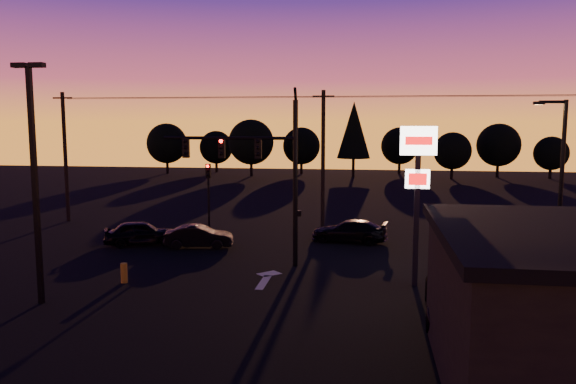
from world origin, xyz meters
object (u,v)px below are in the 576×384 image
bollard (124,273)px  pylon_sign (418,171)px  traffic_signal_mast (262,165)px  car_left (141,233)px  parking_lot_light (34,168)px  suv_parked (461,300)px  car_right (349,231)px  secondary_signal (208,188)px  car_mid (199,236)px  streetlight (560,176)px

bollard → pylon_sign: bearing=6.4°
traffic_signal_mast → car_left: (-7.73, 3.46, -4.24)m
parking_lot_light → pylon_sign: parking_lot_light is taller
traffic_signal_mast → suv_parked: 11.46m
car_right → suv_parked: size_ratio=0.85×
secondary_signal → car_mid: bearing=-81.4°
pylon_sign → suv_parked: bearing=-72.8°
secondary_signal → pylon_sign: size_ratio=0.64×
streetlight → car_mid: bearing=174.6°
secondary_signal → bollard: 11.67m
streetlight → car_left: (-21.73, 1.95, -3.72)m
parking_lot_light → suv_parked: parking_lot_light is taller
bollard → suv_parked: suv_parked is taller
traffic_signal_mast → car_mid: size_ratio=2.27×
streetlight → car_left: 22.14m
secondary_signal → suv_parked: 19.48m
pylon_sign → car_right: bearing=110.2°
traffic_signal_mast → bollard: (-5.42, -3.91, -4.50)m
parking_lot_light → car_mid: bearing=72.9°
traffic_signal_mast → car_right: (4.00, 5.92, -4.29)m
traffic_signal_mast → parking_lot_light: parking_lot_light is taller
car_right → suv_parked: bearing=27.6°
secondary_signal → car_left: size_ratio=1.06×
car_right → suv_parked: (4.37, -12.52, 0.08)m
parking_lot_light → car_mid: size_ratio=2.42×
car_mid → suv_parked: (12.63, -9.84, 0.10)m
streetlight → car_left: size_ratio=1.96×
bollard → suv_parked: bearing=-11.1°
suv_parked → parking_lot_light: bearing=-173.7°
bollard → suv_parked: (13.79, -2.69, 0.29)m
traffic_signal_mast → bollard: bearing=-144.2°
parking_lot_light → car_left: 11.41m
parking_lot_light → car_mid: parking_lot_light is taller
traffic_signal_mast → car_right: traffic_signal_mast is taller
secondary_signal → pylon_sign: (12.00, -9.99, 2.05)m
streetlight → car_right: size_ratio=1.81×
secondary_signal → car_mid: (0.64, -4.25, -2.24)m
traffic_signal_mast → car_mid: bearing=142.7°
secondary_signal → car_mid: 4.85m
parking_lot_light → pylon_sign: size_ratio=1.34×
secondary_signal → parking_lot_light: parking_lot_light is taller
traffic_signal_mast → secondary_signal: traffic_signal_mast is taller
parking_lot_light → car_mid: (3.14, 10.24, -4.65)m
car_right → secondary_signal: bearing=-91.7°
bollard → car_left: size_ratio=0.21×
parking_lot_light → suv_parked: size_ratio=1.76×
traffic_signal_mast → parking_lot_light: bearing=-136.6°
car_left → suv_parked: size_ratio=0.78×
car_left → suv_parked: 18.98m
traffic_signal_mast → streetlight: 14.10m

